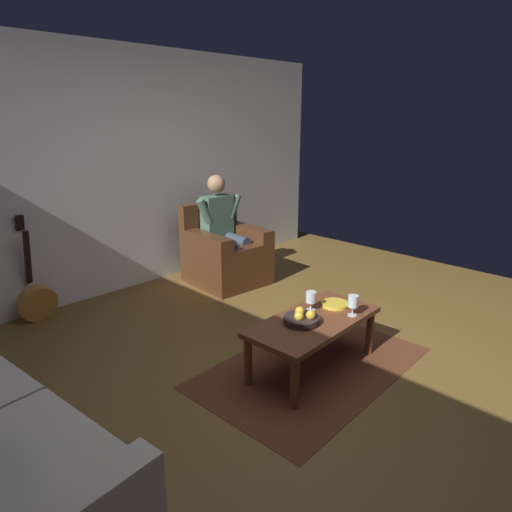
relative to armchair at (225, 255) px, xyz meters
The scene contains 11 objects.
ground_plane 2.25m from the armchair, 66.65° to the left, with size 6.64×6.64×0.00m, color brown.
wall_back 1.46m from the armchair, 37.02° to the right, with size 5.93×0.06×2.55m, color silver.
rug 2.08m from the armchair, 66.95° to the left, with size 1.78×1.12×0.01m, color #5A2F1C.
armchair is the anchor object (origin of this frame).
person_seated 0.33m from the armchair, 94.36° to the right, with size 0.61×0.58×1.22m.
coffee_table 2.06m from the armchair, 66.95° to the left, with size 1.10×0.56×0.41m.
guitar 1.99m from the armchair, 13.43° to the right, with size 0.35×0.26×1.00m.
wine_glass_near 2.14m from the armchair, 75.02° to the left, with size 0.08×0.08×0.16m.
wine_glass_far 1.92m from the armchair, 68.63° to the left, with size 0.08×0.08×0.15m.
fruit_bowl 2.09m from the armchair, 63.83° to the left, with size 0.26×0.26×0.11m.
decorative_dish 1.93m from the armchair, 75.30° to the left, with size 0.22×0.22×0.02m, color gold.
Camera 1 is at (2.41, 1.70, 1.84)m, focal length 31.86 mm.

